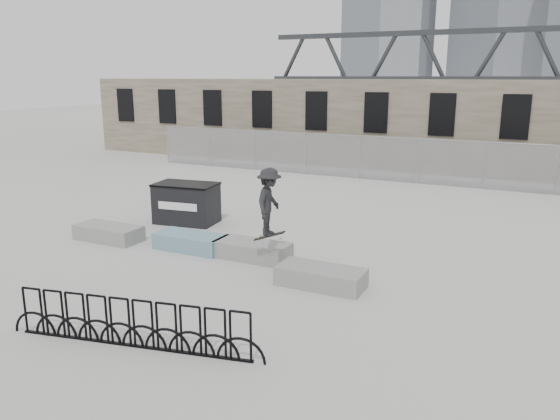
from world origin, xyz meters
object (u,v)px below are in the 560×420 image
object	(u,v)px
planter_far_left	(109,232)
planter_center_left	(191,241)
skateboarder	(269,202)
bike_rack	(132,324)
planter_center_right	(252,249)
dumpster	(186,203)
planter_offset	(321,276)

from	to	relation	value
planter_far_left	planter_center_left	xyz separation A→B (m)	(2.68, 0.32, 0.00)
planter_far_left	skateboarder	world-z (taller)	skateboarder
bike_rack	skateboarder	size ratio (longest dim) A/B	2.66
planter_center_left	bike_rack	xyz separation A→B (m)	(2.33, -5.10, 0.20)
bike_rack	planter_center_right	bearing A→B (deg)	94.82
dumpster	planter_far_left	bearing A→B (deg)	-116.66
planter_center_left	planter_offset	distance (m)	4.36
planter_far_left	skateboarder	bearing A→B (deg)	-2.30
planter_offset	skateboarder	size ratio (longest dim) A/B	1.10
planter_far_left	bike_rack	distance (m)	6.92
planter_center_right	dumpster	size ratio (longest dim) A/B	0.94
planter_center_right	skateboarder	xyz separation A→B (m)	(0.84, -0.63, 1.50)
planter_center_right	bike_rack	size ratio (longest dim) A/B	0.41
dumpster	planter_offset	bearing A→B (deg)	-35.85
planter_far_left	dumpster	xyz separation A→B (m)	(0.91, 2.63, 0.42)
planter_center_left	bike_rack	world-z (taller)	bike_rack
planter_far_left	planter_offset	xyz separation A→B (m)	(6.94, -0.62, 0.00)
dumpster	bike_rack	xyz separation A→B (m)	(4.10, -7.40, -0.22)
planter_offset	bike_rack	world-z (taller)	bike_rack
planter_center_right	planter_offset	world-z (taller)	same
planter_center_right	dumpster	xyz separation A→B (m)	(-3.66, 2.22, 0.42)
planter_center_right	planter_offset	bearing A→B (deg)	-23.58
planter_far_left	skateboarder	distance (m)	5.62
planter_offset	bike_rack	distance (m)	4.58
planter_offset	bike_rack	xyz separation A→B (m)	(-1.93, -4.15, 0.20)
dumpster	bike_rack	distance (m)	8.46
planter_center_left	planter_center_right	distance (m)	1.90
planter_far_left	planter_center_right	distance (m)	4.59
planter_center_left	planter_offset	world-z (taller)	same
planter_offset	dumpster	distance (m)	6.86
dumpster	planter_center_left	bearing A→B (deg)	-60.03
planter_offset	dumpster	xyz separation A→B (m)	(-6.03, 3.25, 0.42)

